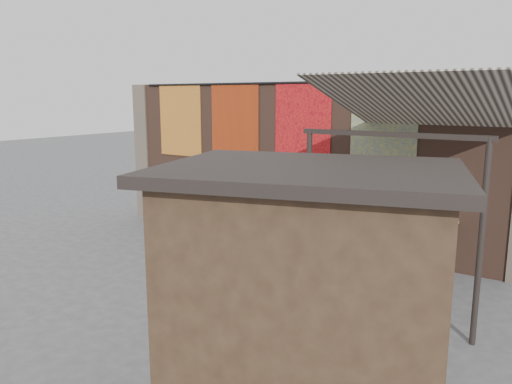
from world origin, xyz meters
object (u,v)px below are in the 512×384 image
scooter_stool_1 (209,219)px  scooter_stool_6 (304,236)px  scooter_stool_4 (264,232)px  shopper_tan (383,259)px  scooter_stool_3 (246,226)px  shopper_navy (363,245)px  scooter_stool_9 (374,250)px  scooter_stool_8 (349,245)px  diner_right (191,210)px  scooter_stool_5 (284,233)px  scooter_stool_7 (328,241)px  shelf_box (271,193)px  diner_left (217,208)px  market_stall (307,312)px  scooter_stool_0 (193,217)px  shopper_grey (364,254)px  scooter_stool_2 (227,224)px

scooter_stool_1 → scooter_stool_6: size_ratio=1.02×
scooter_stool_4 → shopper_tan: 4.19m
scooter_stool_3 → shopper_navy: bearing=-22.7°
scooter_stool_4 → scooter_stool_9: bearing=0.9°
scooter_stool_8 → diner_right: diner_right is taller
scooter_stool_3 → scooter_stool_5: scooter_stool_3 is taller
scooter_stool_9 → diner_right: bearing=-172.8°
scooter_stool_7 → shelf_box: bearing=169.7°
scooter_stool_7 → scooter_stool_6: bearing=177.8°
diner_left → market_stall: bearing=-23.9°
scooter_stool_1 → scooter_stool_6: (2.86, 0.02, -0.01)m
scooter_stool_5 → scooter_stool_6: scooter_stool_6 is taller
scooter_stool_6 → shopper_navy: (2.05, -1.53, 0.50)m
scooter_stool_0 → shopper_grey: (5.79, -2.20, 0.54)m
scooter_stool_0 → diner_left: bearing=-23.6°
scooter_stool_2 → shelf_box: bearing=15.2°
shopper_tan → shelf_box: bearing=119.4°
scooter_stool_4 → shopper_tan: bearing=-27.4°
shopper_grey → shopper_tan: size_ratio=1.12×
scooter_stool_6 → shopper_tan: 3.29m
scooter_stool_7 → scooter_stool_8: bearing=-2.8°
scooter_stool_0 → scooter_stool_9: bearing=-0.3°
scooter_stool_3 → scooter_stool_4: size_ratio=1.13×
scooter_stool_7 → scooter_stool_8: scooter_stool_8 is taller
scooter_stool_6 → scooter_stool_7: 0.62m
scooter_stool_0 → market_stall: bearing=-41.5°
scooter_stool_6 → diner_right: 3.09m
diner_right → market_stall: (6.10, -5.17, 0.67)m
shelf_box → shopper_tan: (3.73, -2.26, -0.41)m
scooter_stool_9 → shopper_grey: size_ratio=0.40×
diner_right → shopper_navy: shopper_navy is taller
scooter_stool_7 → shopper_navy: shopper_navy is taller
scooter_stool_1 → scooter_stool_4: scooter_stool_1 is taller
scooter_stool_1 → shopper_navy: size_ratio=0.48×
diner_left → shopper_grey: (4.52, -1.64, 0.05)m
shopper_tan → scooter_stool_4: bearing=123.3°
scooter_stool_3 → scooter_stool_5: (1.13, -0.02, -0.01)m
scooter_stool_8 → diner_left: size_ratio=0.45×
scooter_stool_5 → shopper_grey: shopper_grey is taller
scooter_stool_0 → scooter_stool_9: (5.18, -0.03, -0.04)m
scooter_stool_6 → scooter_stool_9: (1.72, -0.01, -0.05)m
scooter_stool_3 → market_stall: size_ratio=0.28×
scooter_stool_0 → diner_right: diner_right is taller
diner_left → scooter_stool_4: bearing=44.4°
scooter_stool_9 → market_stall: (1.37, -5.76, 1.07)m
scooter_stool_7 → market_stall: (2.47, -5.75, 1.05)m
scooter_stool_9 → scooter_stool_8: bearing=-175.6°
scooter_stool_5 → scooter_stool_9: 2.29m
scooter_stool_0 → scooter_stool_9: scooter_stool_0 is taller
scooter_stool_2 → scooter_stool_1: bearing=-179.8°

